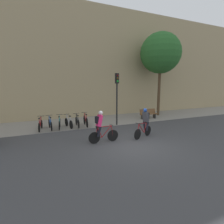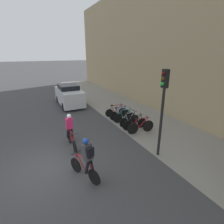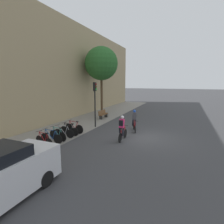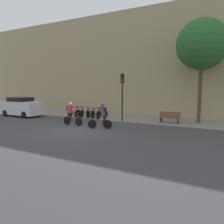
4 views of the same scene
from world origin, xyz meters
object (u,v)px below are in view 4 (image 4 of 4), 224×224
(parked_bike_2, at_px, (85,113))
(parked_bike_1, at_px, (79,113))
(traffic_light_pole, at_px, (122,89))
(parked_car, at_px, (21,107))
(parked_bike_0, at_px, (74,112))
(parked_bike_4, at_px, (96,114))
(cyclist_pink, at_px, (71,113))
(cyclist_grey, at_px, (102,115))
(parked_bike_5, at_px, (102,114))
(parked_bike_3, at_px, (90,113))
(bench, at_px, (170,117))

(parked_bike_2, bearing_deg, parked_bike_1, -179.93)
(traffic_light_pole, distance_m, parked_car, 10.39)
(parked_bike_2, bearing_deg, parked_bike_0, -179.95)
(parked_bike_4, bearing_deg, cyclist_pink, -85.24)
(cyclist_grey, relative_size, parked_bike_5, 1.00)
(parked_bike_5, bearing_deg, parked_bike_3, -179.97)
(cyclist_pink, xyz_separation_m, parked_car, (-7.46, 1.70, -0.05))
(traffic_light_pole, bearing_deg, parked_bike_5, 164.72)
(parked_bike_1, xyz_separation_m, parked_car, (-5.20, -2.41, 0.50))
(traffic_light_pole, bearing_deg, parked_bike_0, 173.44)
(parked_bike_4, bearing_deg, parked_bike_0, -180.00)
(traffic_light_pole, bearing_deg, cyclist_pink, -127.06)
(parked_bike_0, relative_size, bench, 0.97)
(cyclist_pink, bearing_deg, parked_bike_2, 111.53)
(parked_bike_2, distance_m, bench, 7.95)
(parked_bike_3, bearing_deg, cyclist_grey, -47.68)
(parked_bike_3, distance_m, traffic_light_pole, 4.34)
(bench, bearing_deg, parked_car, -168.39)
(parked_bike_3, relative_size, parked_bike_4, 0.95)
(parked_bike_4, bearing_deg, parked_bike_3, 179.97)
(cyclist_pink, height_order, parked_bike_2, cyclist_pink)
(parked_bike_3, bearing_deg, parked_bike_1, -179.99)
(parked_bike_0, distance_m, parked_bike_1, 0.64)
(cyclist_grey, relative_size, parked_bike_0, 1.08)
(cyclist_grey, xyz_separation_m, parked_bike_3, (-3.78, 4.16, -0.56))
(cyclist_pink, bearing_deg, parked_car, 167.19)
(parked_bike_1, relative_size, traffic_light_pole, 0.43)
(cyclist_pink, height_order, parked_bike_5, cyclist_pink)
(parked_bike_0, relative_size, parked_bike_3, 1.01)
(cyclist_pink, xyz_separation_m, parked_bike_0, (-2.89, 4.10, -0.56))
(traffic_light_pole, xyz_separation_m, bench, (3.70, 1.06, -2.25))
(parked_bike_4, height_order, traffic_light_pole, traffic_light_pole)
(parked_bike_4, distance_m, parked_car, 7.53)
(parked_bike_2, bearing_deg, parked_bike_3, -0.05)
(parked_bike_3, relative_size, bench, 0.96)
(parked_bike_1, bearing_deg, cyclist_grey, -39.39)
(parked_bike_4, height_order, parked_car, parked_car)
(parked_bike_0, xyz_separation_m, parked_bike_3, (1.92, 0.00, 0.00))
(parked_bike_1, relative_size, bench, 1.01)
(parked_car, bearing_deg, cyclist_pink, -12.81)
(parked_bike_3, distance_m, parked_bike_4, 0.64)
(parked_bike_1, bearing_deg, parked_bike_3, 0.01)
(cyclist_grey, relative_size, parked_car, 0.41)
(parked_bike_2, bearing_deg, parked_bike_5, 0.01)
(parked_bike_5, bearing_deg, parked_car, -162.75)
(cyclist_grey, xyz_separation_m, traffic_light_pole, (-0.19, 3.52, 1.78))
(cyclist_pink, height_order, parked_car, parked_car)
(traffic_light_pole, height_order, parked_car, traffic_light_pole)
(cyclist_grey, distance_m, bench, 5.80)
(parked_bike_3, xyz_separation_m, traffic_light_pole, (3.60, -0.63, 2.34))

